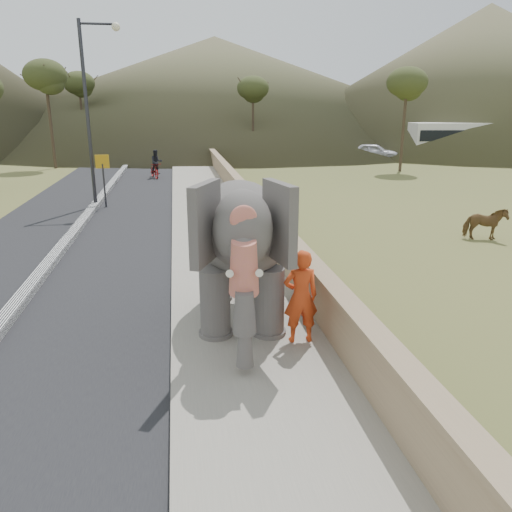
{
  "coord_description": "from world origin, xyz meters",
  "views": [
    {
      "loc": [
        -1.26,
        -6.95,
        4.49
      ],
      "look_at": [
        0.2,
        2.18,
        1.7
      ],
      "focal_mm": 35.0,
      "sensor_mm": 36.0,
      "label": 1
    }
  ],
  "objects": [
    {
      "name": "ground",
      "position": [
        0.0,
        0.0,
        0.0
      ],
      "size": [
        160.0,
        160.0,
        0.0
      ],
      "primitive_type": "plane",
      "color": "olive",
      "rests_on": "ground"
    },
    {
      "name": "road",
      "position": [
        -5.0,
        10.0,
        0.01
      ],
      "size": [
        7.0,
        120.0,
        0.03
      ],
      "primitive_type": "cube",
      "color": "black",
      "rests_on": "ground"
    },
    {
      "name": "median",
      "position": [
        -5.0,
        10.0,
        0.11
      ],
      "size": [
        0.35,
        120.0,
        0.22
      ],
      "primitive_type": "cube",
      "color": "black",
      "rests_on": "ground"
    },
    {
      "name": "walkway",
      "position": [
        0.0,
        10.0,
        0.07
      ],
      "size": [
        3.0,
        120.0,
        0.15
      ],
      "primitive_type": "cube",
      "color": "#9E9687",
      "rests_on": "ground"
    },
    {
      "name": "parapet",
      "position": [
        1.65,
        10.0,
        0.55
      ],
      "size": [
        0.3,
        120.0,
        1.1
      ],
      "primitive_type": "cube",
      "color": "tan",
      "rests_on": "ground"
    },
    {
      "name": "lamppost",
      "position": [
        -4.69,
        16.73,
        4.87
      ],
      "size": [
        1.76,
        0.36,
        8.0
      ],
      "color": "#2D2D32",
      "rests_on": "ground"
    },
    {
      "name": "signboard",
      "position": [
        -4.5,
        16.41,
        1.64
      ],
      "size": [
        0.6,
        0.08,
        2.4
      ],
      "color": "#2D2D33",
      "rests_on": "ground"
    },
    {
      "name": "cow",
      "position": [
        9.23,
        8.43,
        0.57
      ],
      "size": [
        1.48,
        0.98,
        1.15
      ],
      "primitive_type": "imported",
      "rotation": [
        0.0,
        0.0,
        1.28
      ],
      "color": "brown",
      "rests_on": "ground"
    },
    {
      "name": "distant_car",
      "position": [
        15.53,
        34.27,
        0.72
      ],
      "size": [
        4.55,
        3.26,
        1.44
      ],
      "primitive_type": "imported",
      "rotation": [
        0.0,
        0.0,
        1.16
      ],
      "color": "silver",
      "rests_on": "ground"
    },
    {
      "name": "bus_white",
      "position": [
        24.35,
        33.7,
        1.55
      ],
      "size": [
        11.2,
        3.66,
        3.1
      ],
      "primitive_type": "cube",
      "rotation": [
        0.0,
        0.0,
        1.46
      ],
      "color": "silver",
      "rests_on": "ground"
    },
    {
      "name": "hill_right",
      "position": [
        36.0,
        52.0,
        8.0
      ],
      "size": [
        56.0,
        56.0,
        16.0
      ],
      "primitive_type": "cone",
      "color": "brown",
      "rests_on": "ground"
    },
    {
      "name": "hill_far",
      "position": [
        5.0,
        70.0,
        7.0
      ],
      "size": [
        80.0,
        80.0,
        14.0
      ],
      "primitive_type": "cone",
      "color": "brown",
      "rests_on": "ground"
    },
    {
      "name": "elephant_and_man",
      "position": [
        0.02,
        2.92,
        1.67
      ],
      "size": [
        2.55,
        4.41,
        3.05
      ],
      "color": "#635D59",
      "rests_on": "ground"
    },
    {
      "name": "motorcyclist",
      "position": [
        -2.57,
        26.06,
        0.69
      ],
      "size": [
        1.12,
        1.93,
        1.81
      ],
      "color": "maroon",
      "rests_on": "ground"
    },
    {
      "name": "trees",
      "position": [
        1.47,
        27.59,
        3.87
      ],
      "size": [
        47.96,
        44.53,
        9.15
      ],
      "color": "#473828",
      "rests_on": "ground"
    }
  ]
}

